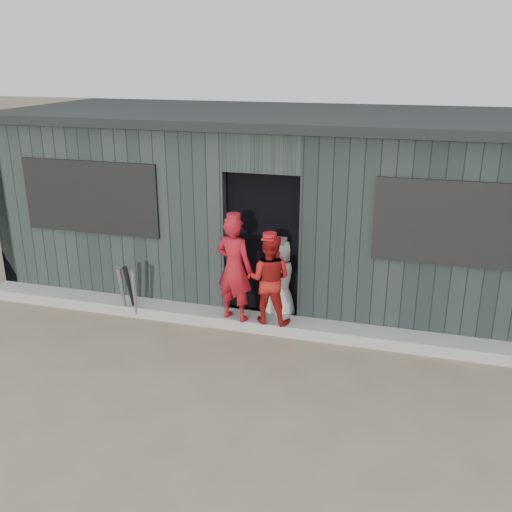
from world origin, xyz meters
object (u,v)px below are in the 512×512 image
(bat_left, at_px, (135,294))
(bat_mid, at_px, (123,292))
(player_red_right, at_px, (269,279))
(dugout, at_px, (287,202))
(player_grey_back, at_px, (280,280))
(player_red_left, at_px, (234,268))
(bat_right, at_px, (130,291))

(bat_left, xyz_separation_m, bat_mid, (-0.18, 0.01, 0.01))
(bat_left, bearing_deg, player_red_right, 4.36)
(dugout, bearing_deg, player_grey_back, -80.13)
(player_red_left, distance_m, dugout, 1.87)
(bat_right, relative_size, player_red_left, 0.58)
(bat_left, xyz_separation_m, player_red_right, (1.82, 0.14, 0.36))
(bat_mid, xyz_separation_m, player_red_left, (1.55, 0.09, 0.47))
(bat_left, height_order, bat_right, bat_right)
(dugout, bearing_deg, bat_mid, -133.90)
(player_grey_back, bearing_deg, bat_mid, -8.18)
(player_grey_back, relative_size, dugout, 0.14)
(bat_right, bearing_deg, player_red_right, 3.58)
(bat_left, distance_m, bat_mid, 0.18)
(bat_left, height_order, player_red_right, player_red_right)
(bat_right, height_order, player_grey_back, player_grey_back)
(bat_mid, relative_size, bat_right, 0.93)
(bat_mid, bearing_deg, dugout, 46.10)
(bat_mid, xyz_separation_m, dugout, (1.81, 1.88, 0.91))
(dugout, bearing_deg, player_red_right, -83.85)
(player_red_right, bearing_deg, bat_right, 4.87)
(player_grey_back, bearing_deg, player_red_left, 17.81)
(bat_left, bearing_deg, dugout, 49.29)
(bat_mid, height_order, bat_right, bat_right)
(bat_left, bearing_deg, bat_right, 164.89)
(bat_left, xyz_separation_m, player_grey_back, (1.87, 0.52, 0.21))
(bat_right, bearing_deg, bat_left, -15.11)
(bat_right, xyz_separation_m, dugout, (1.70, 1.87, 0.89))
(bat_left, relative_size, dugout, 0.09)
(player_red_right, height_order, player_grey_back, player_red_right)
(player_grey_back, bearing_deg, bat_left, -6.60)
(bat_left, distance_m, bat_right, 0.08)
(bat_mid, relative_size, dugout, 0.09)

